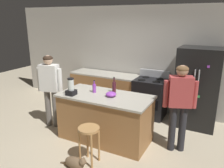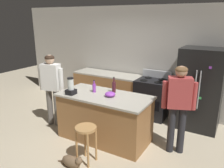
% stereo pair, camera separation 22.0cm
% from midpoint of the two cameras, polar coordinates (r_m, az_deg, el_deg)
% --- Properties ---
extents(ground_plane, '(14.00, 14.00, 0.00)m').
position_cam_midpoint_polar(ground_plane, '(4.79, -0.51, -13.58)').
color(ground_plane, beige).
extents(back_wall, '(8.00, 0.10, 2.70)m').
position_cam_midpoint_polar(back_wall, '(6.00, 9.09, 6.21)').
color(back_wall, '#BCB7AD').
rests_on(back_wall, ground_plane).
extents(kitchen_island, '(1.84, 0.89, 0.95)m').
position_cam_midpoint_polar(kitchen_island, '(4.57, -0.52, -8.43)').
color(kitchen_island, '#9E6B3D').
rests_on(kitchen_island, ground_plane).
extents(back_counter_run, '(2.00, 0.64, 0.95)m').
position_cam_midpoint_polar(back_counter_run, '(6.19, 0.45, -1.63)').
color(back_counter_run, '#9E6B3D').
rests_on(back_counter_run, ground_plane).
extents(refrigerator, '(0.90, 0.73, 1.79)m').
position_cam_midpoint_polar(refrigerator, '(5.31, 22.44, -1.24)').
color(refrigerator, black).
rests_on(refrigerator, ground_plane).
extents(stove_range, '(0.76, 0.65, 1.13)m').
position_cam_midpoint_polar(stove_range, '(5.69, 11.20, -3.51)').
color(stove_range, black).
rests_on(stove_range, ground_plane).
extents(person_by_island_left, '(0.59, 0.31, 1.63)m').
position_cam_midpoint_polar(person_by_island_left, '(5.15, -13.89, 0.10)').
color(person_by_island_left, '#66605B').
rests_on(person_by_island_left, ground_plane).
extents(person_by_sink_right, '(0.58, 0.35, 1.63)m').
position_cam_midpoint_polar(person_by_sink_right, '(4.14, 18.01, -4.30)').
color(person_by_sink_right, '#26262B').
rests_on(person_by_sink_right, ground_plane).
extents(bar_stool, '(0.36, 0.36, 0.66)m').
position_cam_midpoint_polar(bar_stool, '(3.87, -4.95, -12.75)').
color(bar_stool, '#B7844C').
rests_on(bar_stool, ground_plane).
extents(cat, '(0.52, 0.18, 0.26)m').
position_cam_midpoint_polar(cat, '(3.98, -8.46, -18.84)').
color(cat, brown).
rests_on(cat, ground_plane).
extents(blender_appliance, '(0.17, 0.17, 0.34)m').
position_cam_midpoint_polar(blender_appliance, '(4.45, -9.01, -0.85)').
color(blender_appliance, black).
rests_on(blender_appliance, kitchen_island).
extents(bottle_soda, '(0.07, 0.07, 0.26)m').
position_cam_midpoint_polar(bottle_soda, '(4.55, -3.17, -0.93)').
color(bottle_soda, purple).
rests_on(bottle_soda, kitchen_island).
extents(bottle_wine, '(0.08, 0.08, 0.32)m').
position_cam_midpoint_polar(bottle_wine, '(4.53, 1.87, -0.71)').
color(bottle_wine, '#471923').
rests_on(bottle_wine, kitchen_island).
extents(mixing_bowl, '(0.20, 0.20, 0.09)m').
position_cam_midpoint_polar(mixing_bowl, '(4.31, 0.98, -2.61)').
color(mixing_bowl, purple).
rests_on(mixing_bowl, kitchen_island).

